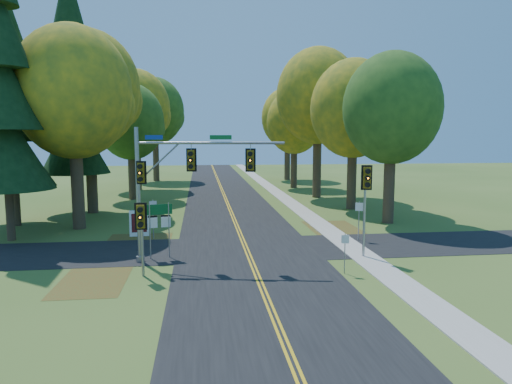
{
  "coord_description": "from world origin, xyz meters",
  "views": [
    {
      "loc": [
        -2.58,
        -23.9,
        6.55
      ],
      "look_at": [
        0.72,
        3.11,
        3.2
      ],
      "focal_mm": 32.0,
      "sensor_mm": 36.0,
      "label": 1
    }
  ],
  "objects": [
    {
      "name": "road_main",
      "position": [
        0.0,
        0.0,
        0.01
      ],
      "size": [
        8.0,
        160.0,
        0.02
      ],
      "primitive_type": "cube",
      "color": "black",
      "rests_on": "ground"
    },
    {
      "name": "traffic_mast",
      "position": [
        -3.92,
        -0.46,
        4.5
      ],
      "size": [
        7.62,
        1.62,
        7.0
      ],
      "rotation": [
        0.0,
        0.0,
        -0.18
      ],
      "color": "gray",
      "rests_on": "ground"
    },
    {
      "name": "reg_sign_e_south",
      "position": [
        4.2,
        -3.38,
        1.34
      ],
      "size": [
        0.37,
        0.08,
        1.95
      ],
      "rotation": [
        0.0,
        0.0,
        -0.13
      ],
      "color": "gray",
      "rests_on": "ground"
    },
    {
      "name": "east_signal_pole",
      "position": [
        6.13,
        -0.8,
        3.81
      ],
      "size": [
        0.58,
        0.67,
        5.03
      ],
      "rotation": [
        0.0,
        0.0,
        -0.13
      ],
      "color": "gray",
      "rests_on": "ground"
    },
    {
      "name": "pine_a",
      "position": [
        -14.5,
        6.0,
        9.18
      ],
      "size": [
        5.6,
        5.6,
        19.48
      ],
      "color": "#38281C",
      "rests_on": "ground"
    },
    {
      "name": "tree_e_e",
      "position": [
        10.47,
        43.58,
        9.19
      ],
      "size": [
        7.8,
        7.8,
        13.74
      ],
      "color": "#38281C",
      "rests_on": "ground"
    },
    {
      "name": "tree_e_c",
      "position": [
        9.88,
        23.69,
        10.66
      ],
      "size": [
        8.8,
        8.8,
        15.79
      ],
      "color": "#38281C",
      "rests_on": "ground"
    },
    {
      "name": "reg_sign_e_north",
      "position": [
        7.26,
        3.29,
        1.7
      ],
      "size": [
        0.47,
        0.16,
        2.49
      ],
      "rotation": [
        0.0,
        0.0,
        -0.27
      ],
      "color": "gray",
      "rests_on": "ground"
    },
    {
      "name": "tree_e_a",
      "position": [
        11.57,
        8.77,
        8.53
      ],
      "size": [
        7.2,
        7.2,
        12.73
      ],
      "color": "#38281C",
      "rests_on": "ground"
    },
    {
      "name": "centerline_right",
      "position": [
        0.1,
        0.0,
        0.03
      ],
      "size": [
        0.1,
        160.0,
        0.01
      ],
      "primitive_type": "cube",
      "color": "gold",
      "rests_on": "road_main"
    },
    {
      "name": "tree_w_e",
      "position": [
        -8.92,
        44.09,
        10.07
      ],
      "size": [
        8.4,
        8.4,
        14.97
      ],
      "color": "#38281C",
      "rests_on": "ground"
    },
    {
      "name": "tree_e_b",
      "position": [
        10.97,
        15.58,
        8.9
      ],
      "size": [
        7.6,
        7.6,
        13.33
      ],
      "color": "#38281C",
      "rests_on": "ground"
    },
    {
      "name": "pine_c",
      "position": [
        -13.0,
        16.0,
        9.69
      ],
      "size": [
        5.6,
        5.6,
        20.56
      ],
      "color": "#38281C",
      "rests_on": "ground"
    },
    {
      "name": "reg_sign_w",
      "position": [
        -5.62,
        5.34,
        1.73
      ],
      "size": [
        0.45,
        0.23,
        2.53
      ],
      "rotation": [
        0.0,
        0.0,
        0.42
      ],
      "color": "gray",
      "rests_on": "ground"
    },
    {
      "name": "info_kiosk",
      "position": [
        -6.62,
        6.2,
        0.85
      ],
      "size": [
        1.25,
        0.27,
        1.71
      ],
      "rotation": [
        0.0,
        0.0,
        0.08
      ],
      "color": "white",
      "rests_on": "ground"
    },
    {
      "name": "tree_e_d",
      "position": [
        9.26,
        32.87,
        8.24
      ],
      "size": [
        7.0,
        7.0,
        12.32
      ],
      "color": "#38281C",
      "rests_on": "ground"
    },
    {
      "name": "ped_signal_pole",
      "position": [
        -5.32,
        -2.81,
        2.62
      ],
      "size": [
        0.56,
        0.64,
        3.53
      ],
      "rotation": [
        0.0,
        0.0,
        0.01
      ],
      "color": "gray",
      "rests_on": "ground"
    },
    {
      "name": "centerline_left",
      "position": [
        -0.1,
        0.0,
        0.03
      ],
      "size": [
        0.1,
        160.0,
        0.01
      ],
      "primitive_type": "cube",
      "color": "gold",
      "rests_on": "road_main"
    },
    {
      "name": "tree_w_c",
      "position": [
        -9.54,
        24.47,
        7.94
      ],
      "size": [
        6.8,
        6.8,
        11.91
      ],
      "color": "#38281C",
      "rests_on": "ground"
    },
    {
      "name": "route_sign_cluster",
      "position": [
        -4.81,
        0.52,
        2.12
      ],
      "size": [
        1.38,
        0.37,
        3.01
      ],
      "rotation": [
        0.0,
        0.0,
        0.24
      ],
      "color": "gray",
      "rests_on": "ground"
    },
    {
      "name": "leaf_patch_w_near",
      "position": [
        -6.5,
        4.0,
        0.01
      ],
      "size": [
        4.0,
        6.0,
        0.0
      ],
      "primitive_type": "cube",
      "color": "brown",
      "rests_on": "ground"
    },
    {
      "name": "tree_w_b",
      "position": [
        -11.72,
        16.29,
        10.37
      ],
      "size": [
        8.6,
        8.6,
        15.38
      ],
      "color": "#38281C",
      "rests_on": "ground"
    },
    {
      "name": "tree_w_d",
      "position": [
        -10.13,
        33.18,
        9.78
      ],
      "size": [
        8.2,
        8.2,
        14.56
      ],
      "color": "#38281C",
      "rests_on": "ground"
    },
    {
      "name": "leaf_patch_e",
      "position": [
        6.8,
        6.0,
        0.01
      ],
      "size": [
        3.5,
        8.0,
        0.0
      ],
      "primitive_type": "cube",
      "color": "brown",
      "rests_on": "ground"
    },
    {
      "name": "road_cross",
      "position": [
        0.0,
        2.0,
        0.01
      ],
      "size": [
        60.0,
        6.0,
        0.02
      ],
      "primitive_type": "cube",
      "color": "black",
      "rests_on": "ground"
    },
    {
      "name": "sidewalk_east",
      "position": [
        6.2,
        0.0,
        0.03
      ],
      "size": [
        1.6,
        160.0,
        0.06
      ],
      "primitive_type": "cube",
      "color": "#9E998E",
      "rests_on": "ground"
    },
    {
      "name": "pine_b",
      "position": [
        -16.0,
        11.0,
        8.16
      ],
      "size": [
        5.6,
        5.6,
        17.31
      ],
      "color": "#38281C",
      "rests_on": "ground"
    },
    {
      "name": "leaf_patch_w_far",
      "position": [
        -7.5,
        -3.0,
        0.01
      ],
      "size": [
        3.0,
        5.0,
        0.0
      ],
      "primitive_type": "cube",
      "color": "brown",
      "rests_on": "ground"
    },
    {
      "name": "tree_w_a",
      "position": [
        -11.13,
        9.38,
        9.49
      ],
      "size": [
        8.0,
        8.0,
        14.15
      ],
      "color": "#38281C",
      "rests_on": "ground"
    },
    {
      "name": "ground",
      "position": [
        0.0,
        0.0,
        0.0
      ],
      "size": [
        160.0,
        160.0,
        0.0
      ],
      "primitive_type": "plane",
      "color": "#3A591F",
      "rests_on": "ground"
    }
  ]
}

